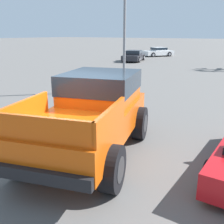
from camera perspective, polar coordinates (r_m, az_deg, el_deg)
name	(u,v)px	position (r m, az deg, el deg)	size (l,w,h in m)	color
ground_plane	(69,155)	(7.03, -9.34, -9.22)	(320.00, 320.00, 0.00)	#5B5956
orange_pickup_truck	(93,109)	(6.90, -4.05, 0.63)	(3.53, 5.26, 2.02)	#CC4C0C
parked_car_dark	(134,56)	(30.62, 4.75, 12.13)	(3.15, 4.76, 1.20)	#232328
parked_car_white	(158,52)	(37.48, 10.04, 12.79)	(3.62, 4.46, 1.21)	white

